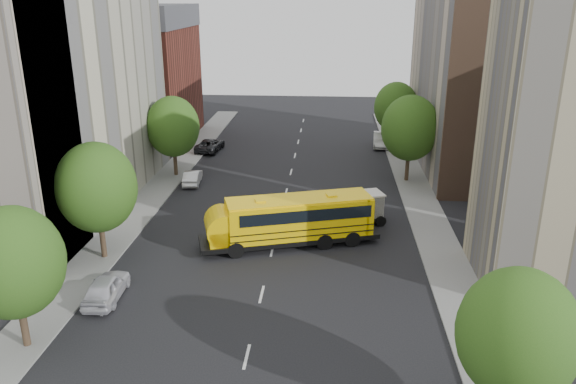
# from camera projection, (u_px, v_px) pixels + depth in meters

# --- Properties ---
(ground) EXTENTS (120.00, 120.00, 0.00)m
(ground) POSITION_uv_depth(u_px,v_px,m) (275.00, 238.00, 40.30)
(ground) COLOR black
(ground) RESTS_ON ground
(sidewalk_left) EXTENTS (3.00, 80.00, 0.12)m
(sidewalk_left) POSITION_uv_depth(u_px,v_px,m) (141.00, 208.00, 45.81)
(sidewalk_left) COLOR slate
(sidewalk_left) RESTS_ON ground
(sidewalk_right) EXTENTS (3.00, 80.00, 0.12)m
(sidewalk_right) POSITION_uv_depth(u_px,v_px,m) (427.00, 216.00, 44.15)
(sidewalk_right) COLOR slate
(sidewalk_right) RESTS_ON ground
(lane_markings) EXTENTS (0.15, 64.00, 0.01)m
(lane_markings) POSITION_uv_depth(u_px,v_px,m) (286.00, 192.00, 49.70)
(lane_markings) COLOR silver
(lane_markings) RESTS_ON ground
(building_left_cream) EXTENTS (10.00, 26.00, 20.00)m
(building_left_cream) POSITION_uv_depth(u_px,v_px,m) (53.00, 83.00, 43.91)
(building_left_cream) COLOR beige
(building_left_cream) RESTS_ON ground
(building_left_redbrick) EXTENTS (10.00, 15.00, 13.00)m
(building_left_redbrick) POSITION_uv_depth(u_px,v_px,m) (146.00, 85.00, 65.76)
(building_left_redbrick) COLOR maroon
(building_left_redbrick) RESTS_ON ground
(building_right_far) EXTENTS (10.00, 22.00, 18.00)m
(building_right_far) POSITION_uv_depth(u_px,v_px,m) (478.00, 76.00, 54.81)
(building_right_far) COLOR #B5A38C
(building_right_far) RESTS_ON ground
(building_right_sidewall) EXTENTS (10.10, 0.30, 18.00)m
(building_right_sidewall) POSITION_uv_depth(u_px,v_px,m) (511.00, 95.00, 44.47)
(building_right_sidewall) COLOR brown
(building_right_sidewall) RESTS_ON ground
(street_tree_0) EXTENTS (4.80, 4.80, 7.41)m
(street_tree_0) POSITION_uv_depth(u_px,v_px,m) (13.00, 263.00, 26.39)
(street_tree_0) COLOR #38281C
(street_tree_0) RESTS_ON ground
(street_tree_1) EXTENTS (5.12, 5.12, 7.90)m
(street_tree_1) POSITION_uv_depth(u_px,v_px,m) (97.00, 188.00, 35.69)
(street_tree_1) COLOR #38281C
(street_tree_1) RESTS_ON ground
(street_tree_2) EXTENTS (4.99, 4.99, 7.71)m
(street_tree_2) POSITION_uv_depth(u_px,v_px,m) (173.00, 127.00, 52.65)
(street_tree_2) COLOR #38281C
(street_tree_2) RESTS_ON ground
(street_tree_3) EXTENTS (4.61, 4.61, 7.11)m
(street_tree_3) POSITION_uv_depth(u_px,v_px,m) (518.00, 335.00, 21.10)
(street_tree_3) COLOR #38281C
(street_tree_3) RESTS_ON ground
(street_tree_4) EXTENTS (5.25, 5.25, 8.10)m
(street_tree_4) POSITION_uv_depth(u_px,v_px,m) (410.00, 128.00, 50.98)
(street_tree_4) COLOR #38281C
(street_tree_4) RESTS_ON ground
(street_tree_5) EXTENTS (4.86, 4.86, 7.51)m
(street_tree_5) POSITION_uv_depth(u_px,v_px,m) (396.00, 107.00, 62.39)
(street_tree_5) COLOR #38281C
(street_tree_5) RESTS_ON ground
(school_bus) EXTENTS (12.68, 6.34, 3.51)m
(school_bus) POSITION_uv_depth(u_px,v_px,m) (288.00, 219.00, 38.63)
(school_bus) COLOR black
(school_bus) RESTS_ON ground
(safari_truck) EXTENTS (5.96, 3.69, 2.41)m
(safari_truck) POSITION_uv_depth(u_px,v_px,m) (347.00, 209.00, 42.34)
(safari_truck) COLOR black
(safari_truck) RESTS_ON ground
(parked_car_0) EXTENTS (1.94, 4.43, 1.49)m
(parked_car_0) POSITION_uv_depth(u_px,v_px,m) (106.00, 287.00, 32.04)
(parked_car_0) COLOR silver
(parked_car_0) RESTS_ON ground
(parked_car_1) EXTENTS (1.73, 4.03, 1.29)m
(parked_car_1) POSITION_uv_depth(u_px,v_px,m) (193.00, 177.00, 51.70)
(parked_car_1) COLOR silver
(parked_car_1) RESTS_ON ground
(parked_car_2) EXTENTS (2.84, 5.27, 1.41)m
(parked_car_2) POSITION_uv_depth(u_px,v_px,m) (210.00, 145.00, 62.59)
(parked_car_2) COLOR black
(parked_car_2) RESTS_ON ground
(parked_car_5) EXTENTS (2.03, 4.96, 1.60)m
(parked_car_5) POSITION_uv_depth(u_px,v_px,m) (381.00, 140.00, 64.42)
(parked_car_5) COLOR #A7A8A2
(parked_car_5) RESTS_ON ground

